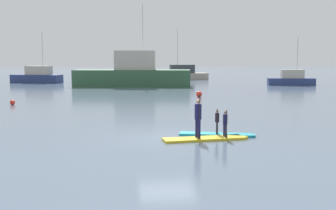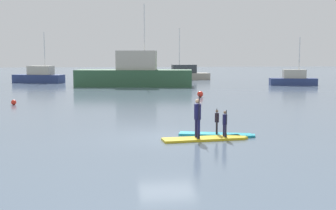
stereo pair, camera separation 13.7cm
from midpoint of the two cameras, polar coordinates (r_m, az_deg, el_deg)
ground_plane at (r=19.07m, az=0.07°, el=-4.34°), size 240.00×240.00×0.00m
paddleboard_near at (r=19.63m, az=6.68°, el=-3.93°), size 3.45×1.59×0.10m
paddler_child_solo at (r=19.51m, az=6.73°, el=-2.04°), size 0.24×0.38×1.16m
paddleboard_far at (r=18.60m, az=5.15°, el=-4.50°), size 3.77×1.19×0.10m
paddler_adult at (r=18.32m, az=4.17°, el=-1.42°), size 0.33×0.52×1.92m
paddler_child_front at (r=18.77m, az=7.80°, el=-2.30°), size 0.22×0.40×1.20m
fishing_boat_white_large at (r=50.90m, az=-4.37°, el=4.15°), size 14.05×6.03×9.64m
fishing_boat_green_midground at (r=54.97m, az=16.43°, el=3.31°), size 5.84×2.82×5.85m
motor_boat_small_navy at (r=60.13m, az=-16.72°, el=3.70°), size 7.06×4.27×6.73m
trawler_grey_distant at (r=65.19m, az=2.01°, el=4.12°), size 8.32×2.80×7.76m
mooring_buoy_near at (r=33.59m, az=-19.77°, el=0.34°), size 0.38×0.38×0.38m
mooring_buoy_mid at (r=37.64m, az=4.42°, el=1.45°), size 0.52×0.52×0.52m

